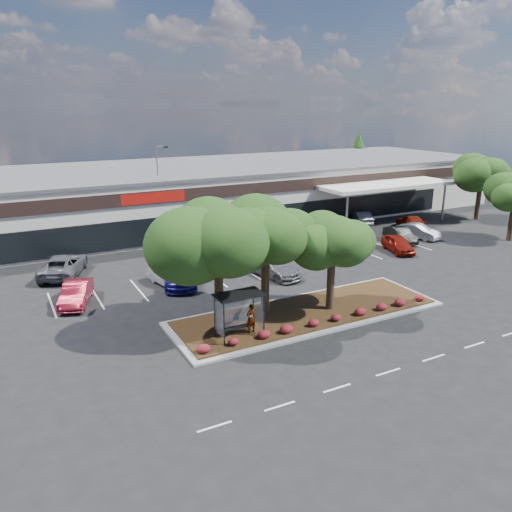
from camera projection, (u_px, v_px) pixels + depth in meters
name	position (u px, v px, depth m)	size (l,w,h in m)	color
ground	(373.00, 332.00, 29.84)	(160.00, 160.00, 0.00)	black
retail_store	(180.00, 194.00, 57.62)	(80.40, 25.20, 6.25)	silver
landscape_island	(308.00, 313.00, 32.30)	(18.00, 6.00, 0.26)	gray
lane_markings	(282.00, 280.00, 38.59)	(33.12, 20.06, 0.01)	silver
shrub_row	(327.00, 319.00, 30.41)	(17.00, 0.80, 0.50)	maroon
bus_shelter	(238.00, 302.00, 28.32)	(2.75, 1.55, 2.59)	black
island_tree_west	(218.00, 264.00, 28.85)	(7.20, 7.20, 7.89)	#1C3811
island_tree_mid	(265.00, 257.00, 31.09)	(6.60, 6.60, 7.32)	#1C3811
island_tree_east	(332.00, 261.00, 31.72)	(5.80, 5.80, 6.50)	#1C3811
tree_east_far	(480.00, 187.00, 57.80)	(6.40, 6.40, 7.62)	#1C3811
conifer_north_east	(358.00, 159.00, 80.92)	(3.96, 3.96, 9.00)	#1C3811
person_waiting	(251.00, 318.00, 29.00)	(0.65, 0.42, 1.77)	#594C47
light_pole	(160.00, 197.00, 50.47)	(1.43, 0.62, 9.21)	gray
car_0	(76.00, 293.00, 33.91)	(1.60, 4.59, 1.51)	maroon
car_1	(180.00, 272.00, 37.76)	(2.39, 5.88, 1.71)	navy
car_2	(169.00, 276.00, 37.34)	(1.49, 4.27, 1.41)	#BABABA
car_3	(273.00, 266.00, 39.43)	(2.19, 5.38, 1.56)	slate
car_4	(258.00, 252.00, 42.99)	(2.38, 5.86, 1.70)	silver
car_5	(340.00, 248.00, 44.68)	(1.47, 4.22, 1.39)	maroon
car_6	(398.00, 244.00, 45.86)	(1.76, 4.37, 1.49)	maroon
car_7	(400.00, 235.00, 49.10)	(1.52, 4.37, 1.44)	black
car_8	(418.00, 231.00, 50.48)	(1.53, 4.40, 1.45)	slate
car_9	(63.00, 265.00, 39.53)	(2.80, 6.07, 1.69)	#5B5D62
car_10	(178.00, 247.00, 44.81)	(1.62, 4.64, 1.53)	navy
car_11	(181.00, 249.00, 44.10)	(2.26, 5.57, 1.62)	black
car_13	(251.00, 242.00, 46.38)	(1.70, 4.88, 1.61)	#9A9CA5
car_14	(338.00, 234.00, 49.38)	(2.34, 5.07, 1.41)	#53545B
car_15	(328.00, 231.00, 49.89)	(1.81, 5.19, 1.71)	silver
car_16	(362.00, 218.00, 56.40)	(1.57, 4.51, 1.48)	slate
car_17	(411.00, 223.00, 54.07)	(2.10, 5.16, 1.50)	maroon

